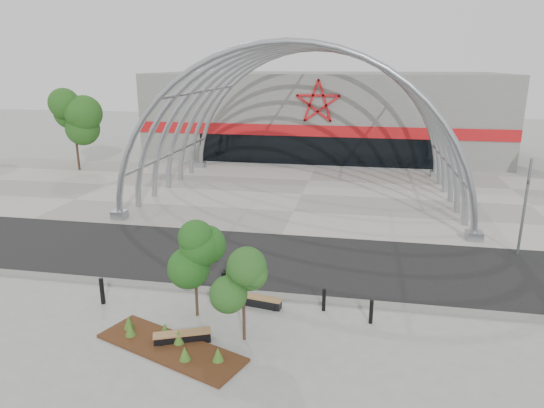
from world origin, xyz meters
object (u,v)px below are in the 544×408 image
Objects in this scene: signal_pole at (525,206)px; bollard_2 at (225,281)px; bench_0 at (182,338)px; bench_1 at (258,301)px; street_tree_0 at (194,252)px; street_tree_1 at (243,278)px.

bollard_2 is at bearing -153.29° from signal_pole.
bench_0 is 1.01× the size of bench_1.
signal_pole is 1.37× the size of street_tree_0.
bollard_2 reaches higher than bench_0.
bench_0 is 1.99× the size of bollard_2.
bench_1 is at bearing -146.80° from signal_pole.
signal_pole is at bearing 33.20° from bench_1.
street_tree_0 is 2.95m from bench_0.
street_tree_0 is 2.45m from street_tree_1.
bench_1 is 1.96× the size of bollard_2.
street_tree_1 reaches higher than bench_1.
bench_1 is (-11.27, -7.37, -2.29)m from signal_pole.
bench_0 reaches higher than bench_1.
bench_0 is (0.13, -1.86, -2.29)m from street_tree_0.
street_tree_0 is at bearing -103.88° from bollard_2.
street_tree_0 reaches higher than street_tree_1.
bench_1 is (2.06, 1.11, -2.30)m from street_tree_0.
bench_0 is 3.91m from bollard_2.
street_tree_0 is (-13.33, -8.48, 0.01)m from signal_pole.
street_tree_1 is 2.90m from bench_0.
street_tree_1 reaches higher than bench_0.
street_tree_1 is (-11.24, -9.74, -0.24)m from signal_pole.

